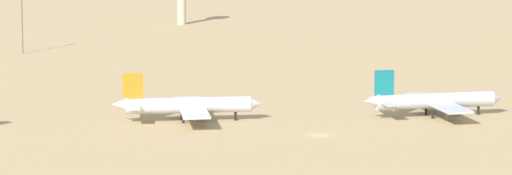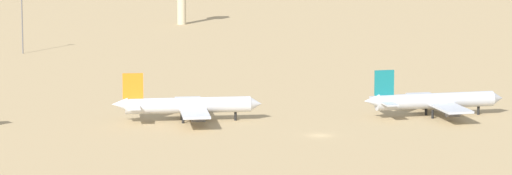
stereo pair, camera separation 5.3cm
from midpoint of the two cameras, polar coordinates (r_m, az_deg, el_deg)
ground at (r=286.89m, az=2.64°, el=-2.00°), size 4000.00×4000.00×0.00m
parked_jet_orange_2 at (r=302.60m, az=-2.90°, el=-0.75°), size 33.08×27.75×10.94m
parked_jet_teal_3 at (r=310.81m, az=7.36°, el=-0.55°), size 33.13×27.93×10.94m
light_pole_west at (r=422.43m, az=-9.67°, el=2.78°), size 1.80×0.50×18.02m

